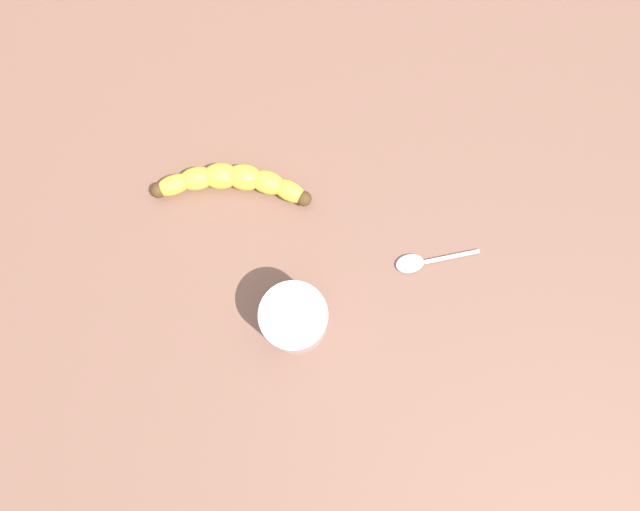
% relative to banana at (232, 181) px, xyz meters
% --- Properties ---
extents(wooden_tabletop, '(1.20, 1.20, 0.03)m').
position_rel_banana_xyz_m(wooden_tabletop, '(0.11, -0.06, -0.03)').
color(wooden_tabletop, brown).
rests_on(wooden_tabletop, ground).
extents(banana, '(0.16, 0.15, 0.03)m').
position_rel_banana_xyz_m(banana, '(0.00, 0.00, 0.00)').
color(banana, yellow).
rests_on(banana, wooden_tabletop).
extents(smoothie_glass, '(0.08, 0.08, 0.09)m').
position_rel_banana_xyz_m(smoothie_glass, '(-0.05, -0.19, 0.03)').
color(smoothie_glass, silver).
rests_on(smoothie_glass, wooden_tabletop).
extents(teaspoon, '(0.11, 0.06, 0.01)m').
position_rel_banana_xyz_m(teaspoon, '(0.11, -0.22, -0.01)').
color(teaspoon, silver).
rests_on(teaspoon, wooden_tabletop).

